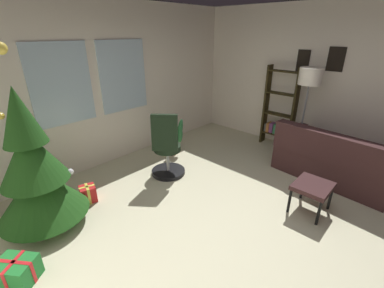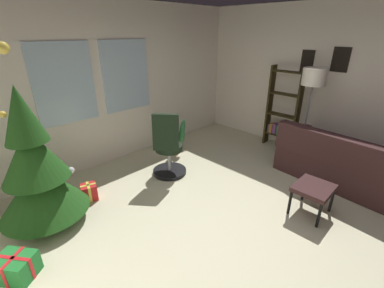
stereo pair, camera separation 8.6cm
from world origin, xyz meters
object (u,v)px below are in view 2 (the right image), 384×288
(holiday_tree, at_px, (36,171))
(potted_plant, at_px, (177,140))
(gift_box_green, at_px, (16,267))
(bookshelf, at_px, (282,113))
(floor_lamp, at_px, (313,83))
(footstool, at_px, (313,190))
(gift_box_red, at_px, (89,192))
(office_chair, at_px, (168,152))
(couch, at_px, (347,162))

(holiday_tree, bearing_deg, potted_plant, 6.99)
(gift_box_green, xyz_separation_m, bookshelf, (4.72, -0.28, 0.59))
(bookshelf, bearing_deg, floor_lamp, -117.76)
(footstool, xyz_separation_m, potted_plant, (-0.02, 2.59, -0.06))
(holiday_tree, bearing_deg, gift_box_red, 7.39)
(holiday_tree, height_order, gift_box_green, holiday_tree)
(footstool, relative_size, floor_lamp, 0.29)
(gift_box_green, relative_size, office_chair, 0.40)
(couch, distance_m, holiday_tree, 4.42)
(gift_box_green, bearing_deg, office_chair, 10.66)
(gift_box_red, bearing_deg, potted_plant, 6.87)
(holiday_tree, xyz_separation_m, gift_box_green, (-0.51, -0.65, -0.60))
(couch, distance_m, footstool, 1.25)
(potted_plant, bearing_deg, bookshelf, -35.23)
(couch, height_order, footstool, couch)
(bookshelf, bearing_deg, potted_plant, 144.77)
(bookshelf, height_order, floor_lamp, floor_lamp)
(potted_plant, bearing_deg, floor_lamp, -52.00)
(couch, xyz_separation_m, bookshelf, (0.47, 1.41, 0.41))
(footstool, bearing_deg, potted_plant, 90.40)
(holiday_tree, height_order, floor_lamp, holiday_tree)
(office_chair, relative_size, floor_lamp, 0.66)
(office_chair, bearing_deg, holiday_tree, 173.39)
(couch, height_order, gift_box_red, couch)
(gift_box_green, bearing_deg, bookshelf, -3.38)
(couch, height_order, holiday_tree, holiday_tree)
(gift_box_red, distance_m, gift_box_green, 1.30)
(gift_box_green, height_order, office_chair, office_chair)
(couch, distance_m, gift_box_red, 3.98)
(gift_box_red, relative_size, gift_box_green, 0.57)
(footstool, height_order, potted_plant, potted_plant)
(office_chair, bearing_deg, gift_box_green, -169.34)
(gift_box_green, distance_m, potted_plant, 3.13)
(gift_box_red, xyz_separation_m, office_chair, (1.25, -0.29, 0.31))
(holiday_tree, relative_size, office_chair, 1.95)
(footstool, bearing_deg, gift_box_red, 129.00)
(footstool, bearing_deg, bookshelf, 38.15)
(footstool, bearing_deg, holiday_tree, 137.40)
(office_chair, distance_m, bookshelf, 2.51)
(office_chair, height_order, floor_lamp, floor_lamp)
(couch, relative_size, holiday_tree, 0.87)
(holiday_tree, bearing_deg, footstool, -42.60)
(bookshelf, distance_m, floor_lamp, 0.99)
(footstool, height_order, floor_lamp, floor_lamp)
(couch, height_order, potted_plant, couch)
(holiday_tree, distance_m, potted_plant, 2.52)
(gift_box_red, distance_m, bookshelf, 3.82)
(couch, relative_size, potted_plant, 2.67)
(gift_box_red, xyz_separation_m, potted_plant, (1.89, 0.23, 0.17))
(couch, relative_size, footstool, 3.77)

